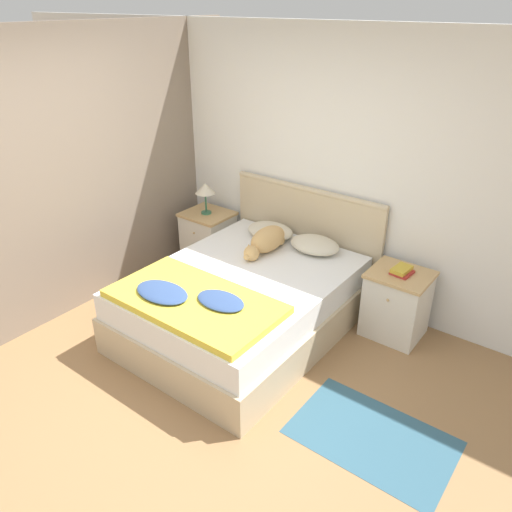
% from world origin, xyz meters
% --- Properties ---
extents(ground_plane, '(16.00, 16.00, 0.00)m').
position_xyz_m(ground_plane, '(0.00, 0.00, 0.00)').
color(ground_plane, '#997047').
extents(wall_back, '(9.00, 0.06, 2.55)m').
position_xyz_m(wall_back, '(0.00, 2.13, 1.27)').
color(wall_back, white).
rests_on(wall_back, ground_plane).
extents(wall_side_left, '(0.06, 3.10, 2.55)m').
position_xyz_m(wall_side_left, '(-1.72, 1.05, 1.27)').
color(wall_side_left, gray).
rests_on(wall_side_left, ground_plane).
extents(bed, '(1.58, 2.03, 0.58)m').
position_xyz_m(bed, '(-0.15, 1.02, 0.28)').
color(bed, '#C6B28E').
rests_on(bed, ground_plane).
extents(headboard, '(1.66, 0.06, 1.09)m').
position_xyz_m(headboard, '(-0.15, 2.06, 0.57)').
color(headboard, '#C6B28E').
rests_on(headboard, ground_plane).
extents(nightstand_left, '(0.51, 0.47, 0.62)m').
position_xyz_m(nightstand_left, '(-1.26, 1.81, 0.31)').
color(nightstand_left, silver).
rests_on(nightstand_left, ground_plane).
extents(nightstand_right, '(0.51, 0.47, 0.62)m').
position_xyz_m(nightstand_right, '(0.96, 1.81, 0.31)').
color(nightstand_right, silver).
rests_on(nightstand_right, ground_plane).
extents(pillow_left, '(0.48, 0.36, 0.13)m').
position_xyz_m(pillow_left, '(-0.41, 1.80, 0.64)').
color(pillow_left, beige).
rests_on(pillow_left, bed).
extents(pillow_right, '(0.48, 0.36, 0.13)m').
position_xyz_m(pillow_right, '(0.11, 1.80, 0.64)').
color(pillow_right, beige).
rests_on(pillow_right, bed).
extents(quilt, '(1.37, 0.74, 0.11)m').
position_xyz_m(quilt, '(-0.16, 0.43, 0.62)').
color(quilt, yellow).
rests_on(quilt, bed).
extents(dog, '(0.23, 0.64, 0.24)m').
position_xyz_m(dog, '(-0.25, 1.52, 0.69)').
color(dog, tan).
rests_on(dog, bed).
extents(book_stack, '(0.17, 0.20, 0.05)m').
position_xyz_m(book_stack, '(0.97, 1.81, 0.65)').
color(book_stack, '#AD2D28').
rests_on(book_stack, nightstand_right).
extents(table_lamp, '(0.22, 0.22, 0.34)m').
position_xyz_m(table_lamp, '(-1.26, 1.79, 0.89)').
color(table_lamp, '#336B4C').
rests_on(table_lamp, nightstand_left).
extents(rug, '(1.09, 0.70, 0.00)m').
position_xyz_m(rug, '(1.36, 0.57, 0.00)').
color(rug, '#335B70').
rests_on(rug, ground_plane).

